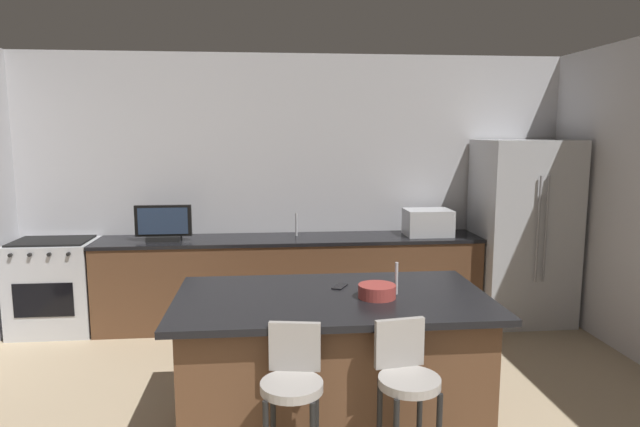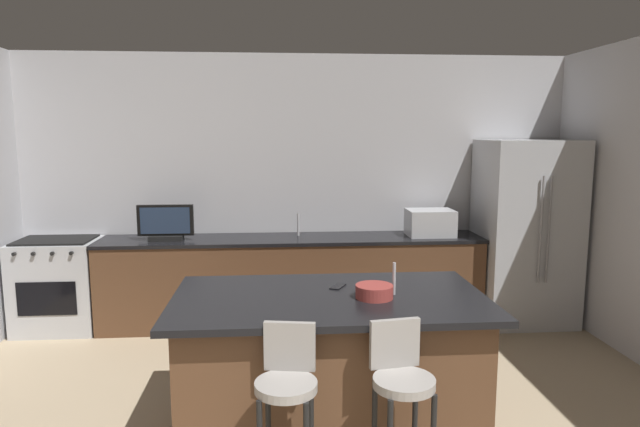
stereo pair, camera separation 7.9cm
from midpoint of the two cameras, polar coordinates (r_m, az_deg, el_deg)
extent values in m
cube|color=#BCBCC1|center=(6.04, -1.94, 2.76)|extent=(6.33, 0.12, 2.83)
cube|color=brown|center=(5.84, -2.45, -7.13)|extent=(3.93, 0.60, 0.89)
cube|color=black|center=(5.73, -2.47, -2.68)|extent=(3.96, 0.62, 0.04)
cube|color=black|center=(4.06, 1.56, -20.50)|extent=(1.85, 0.93, 0.09)
cube|color=brown|center=(3.87, 1.58, -14.77)|extent=(1.93, 1.01, 0.79)
cube|color=black|center=(3.72, 1.61, -8.84)|extent=(2.09, 1.17, 0.04)
cube|color=#B7BABF|center=(6.22, 20.82, -1.80)|extent=(0.94, 0.78, 1.93)
cylinder|color=gray|center=(5.82, 22.25, -1.59)|extent=(0.02, 0.02, 1.06)
cylinder|color=gray|center=(5.86, 22.95, -1.57)|extent=(0.02, 0.02, 1.06)
cube|color=#B7BABF|center=(6.23, -25.10, -6.76)|extent=(0.80, 0.60, 0.92)
cube|color=black|center=(5.97, -26.10, -7.93)|extent=(0.56, 0.01, 0.33)
cube|color=black|center=(6.13, -25.37, -2.49)|extent=(0.72, 0.50, 0.02)
cylinder|color=black|center=(5.96, -28.77, -3.70)|extent=(0.04, 0.03, 0.04)
cylinder|color=black|center=(5.89, -27.21, -3.73)|extent=(0.04, 0.03, 0.04)
cylinder|color=black|center=(5.83, -25.62, -3.75)|extent=(0.04, 0.03, 0.04)
cylinder|color=black|center=(5.77, -23.99, -3.77)|extent=(0.04, 0.03, 0.04)
cube|color=#B7BABF|center=(5.93, 11.70, -0.94)|extent=(0.48, 0.36, 0.28)
cube|color=black|center=(5.78, -15.24, -2.45)|extent=(0.33, 0.16, 0.05)
cube|color=black|center=(5.75, -15.31, -0.67)|extent=(0.56, 0.05, 0.31)
cube|color=#1E2D47|center=(5.72, -15.36, -0.72)|extent=(0.49, 0.01, 0.27)
cylinder|color=#B2B2B7|center=(5.81, -1.88, -1.15)|extent=(0.02, 0.02, 0.24)
cylinder|color=#B2B2B7|center=(3.76, 8.27, -6.68)|extent=(0.02, 0.02, 0.22)
cylinder|color=gray|center=(3.10, -2.78, -17.42)|extent=(0.34, 0.34, 0.05)
cube|color=gray|center=(3.17, -2.43, -13.56)|extent=(0.29, 0.08, 0.28)
cylinder|color=gray|center=(3.16, 9.43, -16.88)|extent=(0.34, 0.34, 0.05)
cube|color=gray|center=(3.22, 8.45, -13.14)|extent=(0.29, 0.08, 0.28)
cylinder|color=#993833|center=(3.68, 6.25, -8.02)|extent=(0.25, 0.25, 0.09)
cube|color=black|center=(3.92, 2.43, -7.56)|extent=(0.13, 0.17, 0.01)
camera|label=1|loc=(0.04, -89.52, 0.07)|focal=30.93mm
camera|label=2|loc=(0.04, 90.48, -0.07)|focal=30.93mm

